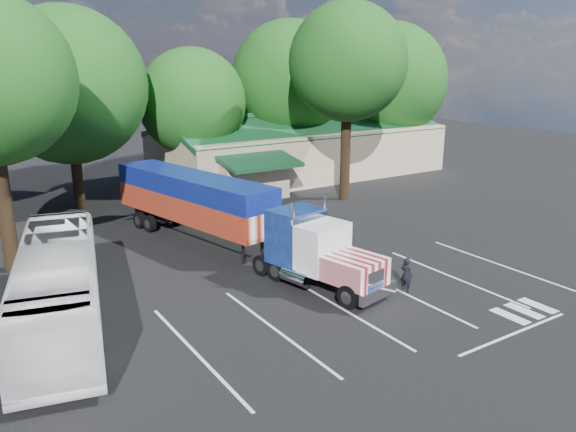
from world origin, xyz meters
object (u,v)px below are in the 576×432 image
tour_bus (59,286)px  silver_sedan (238,191)px  woman (406,275)px  semi_truck (221,210)px  bicycle (264,225)px

tour_bus → silver_sedan: bearing=56.0°
woman → silver_sedan: 18.41m
semi_truck → tour_bus: (-8.96, -4.68, -0.56)m
tour_bus → semi_truck: bearing=40.6°
semi_truck → silver_sedan: size_ratio=4.75×
semi_truck → silver_sedan: 10.90m
semi_truck → tour_bus: size_ratio=1.59×
woman → tour_bus: (-13.17, 4.58, 0.84)m
tour_bus → woman: bearing=-6.1°
semi_truck → woman: semi_truck is taller
bicycle → tour_bus: tour_bus is taller
semi_truck → tour_bus: semi_truck is taller
woman → silver_sedan: size_ratio=0.40×
semi_truck → silver_sedan: (5.82, 9.09, -1.54)m
semi_truck → bicycle: size_ratio=10.61×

